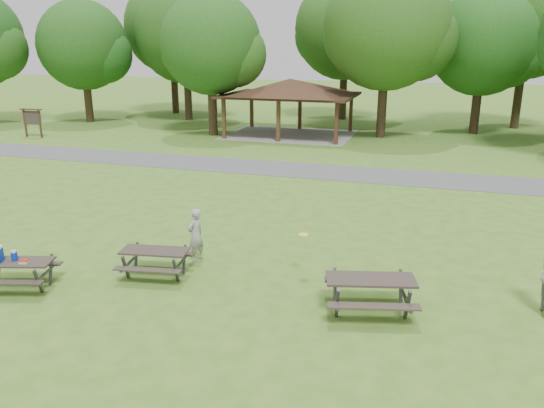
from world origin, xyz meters
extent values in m
plane|color=#416B1E|center=(0.00, 0.00, 0.00)|extent=(160.00, 160.00, 0.00)
cube|color=#4A4A4D|center=(0.00, 14.00, 0.01)|extent=(120.00, 3.20, 0.02)
cube|color=#3A2615|center=(-7.70, 21.30, 1.30)|extent=(0.22, 0.22, 2.60)
cube|color=#3A2615|center=(-7.70, 26.70, 1.30)|extent=(0.22, 0.22, 2.60)
cube|color=#3C2715|center=(-4.00, 21.30, 1.30)|extent=(0.22, 0.22, 2.60)
cube|color=#372014|center=(-4.00, 26.70, 1.30)|extent=(0.22, 0.22, 2.60)
cube|color=#381E14|center=(-0.30, 21.30, 1.30)|extent=(0.22, 0.22, 2.60)
cube|color=#382314|center=(-0.30, 26.70, 1.30)|extent=(0.22, 0.22, 2.60)
cube|color=black|center=(-4.00, 24.00, 2.68)|extent=(8.60, 6.60, 0.16)
pyramid|color=#321F14|center=(-4.00, 24.00, 3.26)|extent=(7.01, 7.01, 1.00)
cube|color=gray|center=(-4.00, 24.00, 0.01)|extent=(8.40, 6.40, 0.03)
cube|color=#3C1F15|center=(-20.60, 18.00, 0.90)|extent=(0.10, 0.10, 1.80)
cube|color=#372214|center=(-19.40, 18.00, 0.90)|extent=(0.10, 0.10, 1.80)
cube|color=#2E2621|center=(-20.00, 18.00, 1.30)|extent=(1.40, 0.06, 0.90)
cube|color=#341F14|center=(-20.00, 18.00, 1.85)|extent=(1.60, 0.30, 0.06)
cylinder|color=black|center=(-21.00, 25.50, 1.66)|extent=(0.60, 0.60, 3.32)
sphere|color=#174313|center=(-21.00, 25.50, 5.88)|extent=(6.80, 6.80, 6.80)
sphere|color=#144413|center=(-19.47, 25.80, 5.20)|extent=(4.42, 4.42, 4.42)
sphere|color=#184213|center=(-22.36, 25.30, 5.37)|extent=(4.08, 4.08, 4.08)
cylinder|color=#2F1F14|center=(-14.00, 29.00, 1.92)|extent=(0.60, 0.60, 3.85)
sphere|color=#194112|center=(-14.00, 29.00, 6.77)|extent=(7.80, 7.80, 7.80)
sphere|color=#1C4814|center=(-12.25, 29.30, 5.99)|extent=(5.07, 5.07, 5.07)
sphere|color=#1C4C15|center=(-15.56, 28.80, 6.19)|extent=(4.68, 4.68, 4.68)
cylinder|color=#312115|center=(-9.00, 22.50, 1.75)|extent=(0.60, 0.60, 3.50)
sphere|color=#184513|center=(-9.00, 22.50, 5.97)|extent=(6.60, 6.60, 6.60)
sphere|color=#1F4B15|center=(-7.52, 22.80, 5.31)|extent=(4.29, 4.29, 4.29)
sphere|color=#204E16|center=(-10.32, 22.30, 5.48)|extent=(3.96, 3.96, 3.96)
cylinder|color=black|center=(2.00, 25.00, 2.01)|extent=(0.60, 0.60, 4.02)
sphere|color=#214C15|center=(2.00, 25.00, 7.02)|extent=(8.00, 8.00, 8.00)
sphere|color=#1C4213|center=(3.80, 25.30, 6.22)|extent=(5.20, 5.20, 5.20)
sphere|color=#194F16|center=(0.40, 24.80, 6.42)|extent=(4.80, 4.80, 4.80)
cylinder|color=black|center=(8.00, 28.50, 1.72)|extent=(0.60, 0.60, 3.43)
sphere|color=#164614|center=(8.00, 28.50, 6.05)|extent=(7.00, 7.00, 7.00)
sphere|color=#184814|center=(9.57, 28.80, 5.36)|extent=(4.55, 4.55, 4.55)
sphere|color=#1C4614|center=(6.60, 28.30, 5.53)|extent=(4.20, 4.20, 4.20)
cylinder|color=black|center=(-17.00, 32.50, 2.19)|extent=(0.60, 0.60, 4.38)
sphere|color=#1C4513|center=(-17.00, 32.50, 7.38)|extent=(8.00, 8.00, 8.00)
sphere|color=#1A4614|center=(-15.20, 32.80, 6.58)|extent=(5.20, 5.20, 5.20)
sphere|color=#164F17|center=(-18.60, 32.30, 6.78)|extent=(4.80, 4.80, 4.80)
cylinder|color=black|center=(-2.00, 33.00, 2.06)|extent=(0.60, 0.60, 4.13)
sphere|color=#1E4B15|center=(-2.00, 33.00, 7.13)|extent=(8.00, 8.00, 8.00)
sphere|color=#1A4313|center=(-0.20, 33.30, 6.33)|extent=(5.20, 5.20, 5.20)
sphere|color=#194B15|center=(-3.60, 32.80, 6.53)|extent=(4.80, 4.80, 4.80)
cylinder|color=#332216|center=(11.00, 32.00, 2.27)|extent=(0.60, 0.60, 4.55)
sphere|color=#204D16|center=(11.00, 32.00, 7.70)|extent=(8.40, 8.40, 8.40)
sphere|color=#134112|center=(9.32, 31.80, 7.07)|extent=(5.04, 5.04, 5.04)
cube|color=#2D2720|center=(-4.21, -0.90, 0.72)|extent=(1.90, 1.18, 0.05)
cube|color=black|center=(-4.05, -1.45, 0.43)|extent=(1.77, 0.75, 0.04)
cube|color=#2E2621|center=(-4.38, -0.34, 0.43)|extent=(1.77, 0.75, 0.04)
cube|color=#3F3F41|center=(-3.45, -1.05, 0.36)|extent=(0.16, 0.37, 0.77)
cube|color=#3E3E40|center=(-3.67, -0.35, 0.36)|extent=(0.16, 0.37, 0.77)
cube|color=#424245|center=(-3.56, -0.70, 0.39)|extent=(0.47, 1.40, 0.05)
cylinder|color=#0B2BA9|center=(-4.27, -0.86, 0.85)|extent=(0.19, 0.19, 0.21)
cylinder|color=silver|center=(-4.27, -0.86, 0.98)|extent=(0.14, 0.14, 0.05)
cube|color=silver|center=(-3.92, -0.93, 0.78)|extent=(0.24, 0.24, 0.07)
cube|color=#9E1E12|center=(-3.92, -0.93, 0.82)|extent=(0.25, 0.25, 0.01)
cube|color=#2E2621|center=(-1.26, 0.81, 0.72)|extent=(1.86, 0.99, 0.05)
cube|color=#302A23|center=(-1.17, 0.24, 0.43)|extent=(1.79, 0.54, 0.04)
cube|color=black|center=(-1.36, 1.39, 0.43)|extent=(1.79, 0.54, 0.04)
cube|color=#3D3D40|center=(-1.87, 0.33, 0.36)|extent=(0.12, 0.38, 0.77)
cube|color=#3A3A3C|center=(-2.00, 1.06, 0.36)|extent=(0.12, 0.38, 0.77)
cube|color=#454547|center=(-1.93, 0.70, 0.39)|extent=(0.30, 1.43, 0.05)
cube|color=#3C3C3F|center=(-0.53, 0.56, 0.36)|extent=(0.12, 0.38, 0.77)
cube|color=#3B3A3D|center=(-0.65, 1.29, 0.36)|extent=(0.12, 0.38, 0.77)
cube|color=#414143|center=(-0.59, 0.92, 0.39)|extent=(0.30, 1.43, 0.05)
cube|color=#302722|center=(4.46, 0.52, 0.82)|extent=(2.16, 1.28, 0.06)
cube|color=#322A24|center=(4.62, -0.13, 0.49)|extent=(2.03, 0.78, 0.04)
cube|color=#2F2822|center=(4.29, 1.16, 0.49)|extent=(2.03, 0.78, 0.04)
cube|color=#3E3E40|center=(3.81, -0.09, 0.41)|extent=(0.17, 0.43, 0.88)
cube|color=#434346|center=(3.60, 0.73, 0.41)|extent=(0.17, 0.43, 0.88)
cube|color=#454547|center=(3.70, 0.32, 0.44)|extent=(0.47, 1.61, 0.06)
cube|color=#3D3D3F|center=(5.32, 0.30, 0.41)|extent=(0.17, 0.43, 0.88)
cube|color=#3F3F42|center=(5.11, 1.12, 0.41)|extent=(0.17, 0.43, 0.88)
cube|color=#38393B|center=(5.21, 0.71, 0.44)|extent=(0.47, 1.61, 0.06)
cylinder|color=yellow|center=(2.50, 1.98, 1.18)|extent=(0.33, 0.33, 0.02)
imported|color=#959598|center=(-0.68, 2.11, 0.77)|extent=(0.53, 0.65, 1.55)
camera|label=1|loc=(5.61, -10.72, 5.97)|focal=35.00mm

